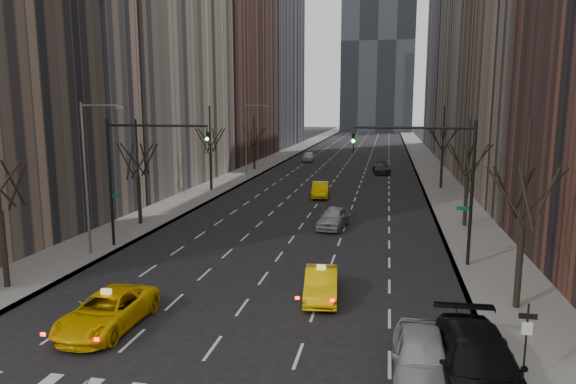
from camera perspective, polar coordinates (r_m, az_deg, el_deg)
The scene contains 26 objects.
ground at distance 20.23m, azimuth -8.37°, elevation -16.77°, with size 400.00×400.00×0.00m, color black.
sidewalk_left at distance 89.43m, azimuth -0.98°, elevation 3.90°, with size 4.50×320.00×0.15m, color slate.
sidewalk_right at distance 87.72m, azimuth 14.91°, elevation 3.46°, with size 4.50×320.00×0.15m, color slate.
bld_left_far at distance 88.52m, azimuth -7.76°, elevation 17.99°, with size 14.00×28.00×44.00m, color brown.
bld_left_deep at distance 118.29m, azimuth -2.91°, elevation 19.83°, with size 14.00×30.00×60.00m, color slate.
bld_right_deep at distance 114.86m, azimuth 19.58°, elevation 19.12°, with size 14.00×30.00×58.00m, color slate.
tree_lw_a at distance 28.28m, azimuth -29.32°, elevation -1.99°, with size 3.36×3.50×8.28m.
tree_lw_b at distance 39.84m, azimuth -16.30°, elevation 1.66°, with size 3.36×3.50×7.82m.
tree_lw_c at distance 54.42m, azimuth -8.61°, elevation 4.30°, with size 3.36×3.50×8.74m.
tree_lw_d at distance 71.62m, azimuth -3.78°, elevation 5.26°, with size 3.36×3.50×7.36m.
tree_rw_a at distance 24.32m, azimuth 24.59°, elevation -3.34°, with size 3.36×3.50×8.28m.
tree_rw_b at distance 39.84m, azimuth 19.28°, elevation 1.51°, with size 3.36×3.50×7.82m.
tree_rw_c at distance 57.57m, azimuth 16.78°, elevation 4.29°, with size 3.36×3.50×8.74m.
traffic_mast_left at distance 33.02m, azimuth -16.71°, elevation 3.17°, with size 6.69×0.39×8.00m.
traffic_mast_right at distance 29.41m, azimuth 16.62°, elevation 2.43°, with size 6.69×0.39×8.00m.
streetlight_near at distance 32.14m, azimuth -21.11°, elevation 3.00°, with size 2.83×0.22×9.00m.
streetlight_far at distance 64.44m, azimuth -4.39°, elevation 6.60°, with size 2.83×0.22×9.00m.
sign_post at distance 18.12m, azimuth 24.94°, elevation -14.61°, with size 0.55×0.06×2.80m.
taxi_suv at distance 22.55m, azimuth -19.44°, elevation -12.38°, with size 2.40×5.20×1.45m, color #F8C205.
taxi_sedan at distance 24.43m, azimuth 3.70°, elevation -10.16°, with size 1.49×4.27×1.41m, color yellow.
silver_sedan_ahead at distance 38.09m, azimuth 5.06°, elevation -2.86°, with size 1.81×4.49×1.53m, color #94969B.
parked_suv_black at distance 17.98m, azimuth 20.39°, elevation -17.61°, with size 2.55×6.27×1.82m, color black.
parked_sedan_silver at distance 18.20m, azimuth 14.61°, elevation -17.30°, with size 1.92×4.77×1.62m, color #9C9EA4.
far_taxi at distance 50.67m, azimuth 3.61°, elevation 0.25°, with size 1.57×4.49×1.48m, color yellow.
far_suv_grey at distance 69.44m, azimuth 10.34°, elevation 2.65°, with size 2.08×5.12×1.49m, color #2D2D32.
far_car_white at distance 83.61m, azimuth 2.28°, elevation 3.97°, with size 1.80×4.48×1.53m, color silver.
Camera 1 is at (6.18, -17.06, 8.95)m, focal length 32.00 mm.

